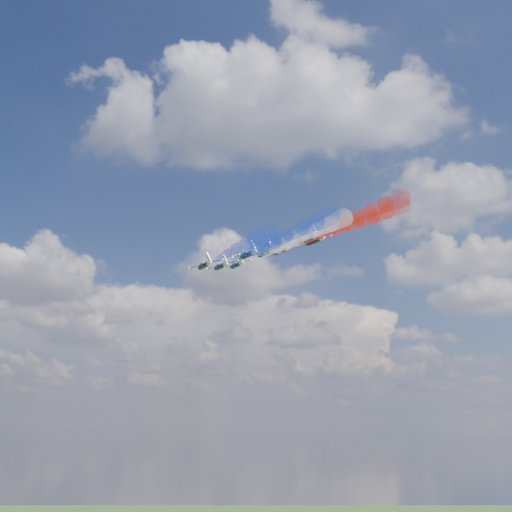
# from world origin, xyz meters

# --- Properties ---
(jet_lead) EXTENTS (15.19, 15.76, 7.12)m
(jet_lead) POSITION_xyz_m (-7.70, 22.25, 171.49)
(jet_lead) COLOR black
(trail_lead) EXTENTS (23.80, 33.66, 7.70)m
(trail_lead) POSITION_xyz_m (4.94, 2.34, 169.85)
(trail_lead) COLOR white
(jet_inner_left) EXTENTS (15.19, 15.76, 7.12)m
(jet_inner_left) POSITION_xyz_m (-9.00, 7.52, 167.53)
(jet_inner_left) COLOR black
(trail_inner_left) EXTENTS (23.80, 33.66, 7.70)m
(trail_inner_left) POSITION_xyz_m (3.64, -12.38, 165.88)
(trail_inner_left) COLOR blue
(jet_inner_right) EXTENTS (15.19, 15.76, 7.12)m
(jet_inner_right) POSITION_xyz_m (6.50, 16.71, 173.70)
(jet_inner_right) COLOR black
(trail_inner_right) EXTENTS (23.80, 33.66, 7.70)m
(trail_inner_right) POSITION_xyz_m (19.14, -3.19, 172.05)
(trail_inner_right) COLOR red
(jet_outer_left) EXTENTS (15.19, 15.76, 7.12)m
(jet_outer_left) POSITION_xyz_m (-10.50, -4.02, 165.02)
(jet_outer_left) COLOR black
(trail_outer_left) EXTENTS (23.80, 33.66, 7.70)m
(trail_outer_left) POSITION_xyz_m (2.14, -23.93, 163.37)
(trail_outer_left) COLOR blue
(jet_center_third) EXTENTS (15.19, 15.76, 7.12)m
(jet_center_third) POSITION_xyz_m (4.12, 3.33, 169.58)
(jet_center_third) COLOR black
(trail_center_third) EXTENTS (23.80, 33.66, 7.70)m
(trail_center_third) POSITION_xyz_m (16.76, -16.57, 167.93)
(trail_center_third) COLOR white
(jet_outer_right) EXTENTS (15.19, 15.76, 7.12)m
(jet_outer_right) POSITION_xyz_m (16.60, 13.23, 175.07)
(jet_outer_right) COLOR black
(trail_outer_right) EXTENTS (23.80, 33.66, 7.70)m
(trail_outer_right) POSITION_xyz_m (29.24, -6.67, 173.42)
(trail_outer_right) COLOR red
(jet_rear_left) EXTENTS (15.19, 15.76, 7.12)m
(jet_rear_left) POSITION_xyz_m (2.05, -10.23, 165.65)
(jet_rear_left) COLOR black
(trail_rear_left) EXTENTS (23.80, 33.66, 7.70)m
(trail_rear_left) POSITION_xyz_m (14.69, -30.13, 164.01)
(trail_rear_left) COLOR blue
(jet_rear_right) EXTENTS (15.19, 15.76, 7.12)m
(jet_rear_right) POSITION_xyz_m (15.71, -0.06, 171.96)
(jet_rear_right) COLOR black
(trail_rear_right) EXTENTS (23.80, 33.66, 7.70)m
(trail_rear_right) POSITION_xyz_m (28.35, -19.97, 170.32)
(trail_rear_right) COLOR red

